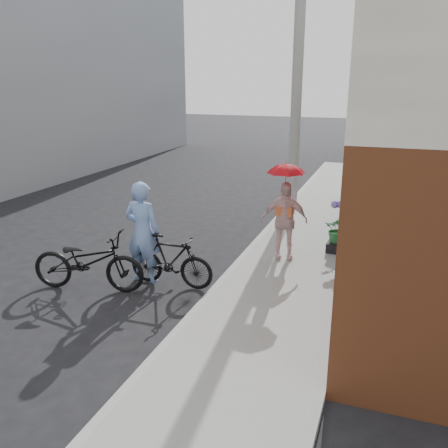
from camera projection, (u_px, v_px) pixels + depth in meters
The scene contains 11 objects.
ground at pixel (160, 292), 8.43m from camera, with size 80.00×80.00×0.00m, color black.
sidewalk at pixel (299, 264), 9.53m from camera, with size 2.20×24.00×0.12m, color gray.
curb at pixel (244, 257), 9.91m from camera, with size 0.12×24.00×0.12m, color #9E9E99.
utility_pole at pixel (297, 84), 12.44m from camera, with size 0.28×0.28×7.00m, color #9E9E99.
officer at pixel (143, 232), 8.64m from camera, with size 0.69×0.45×1.90m, color #7B9DDA.
bike_left at pixel (88, 261), 8.38m from camera, with size 0.71×2.04×1.07m, color black.
bike_right at pixel (171, 261), 8.55m from camera, with size 0.46×1.62×0.97m, color black.
kimono_woman at pixel (284, 220), 9.48m from camera, with size 0.93×0.39×1.58m, color beige.
parasol at pixel (286, 166), 9.16m from camera, with size 0.72×0.72×0.63m, color red.
planter at pixel (336, 247), 10.01m from camera, with size 0.39×0.39×0.20m, color black.
potted_plant at pixel (338, 229), 9.90m from camera, with size 0.52×0.45×0.58m, color #286632.
Camera 1 is at (3.67, -6.86, 3.65)m, focal length 38.00 mm.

